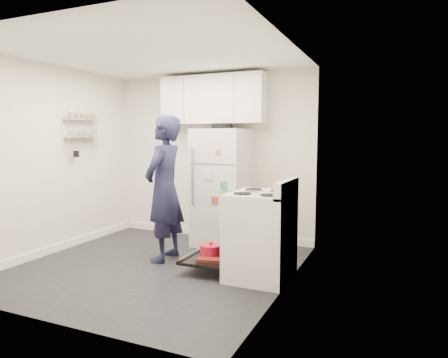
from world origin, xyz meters
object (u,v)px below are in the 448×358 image
at_px(open_oven_door, 212,255).
at_px(person, 164,189).
at_px(electric_range, 260,236).
at_px(refrigerator, 222,187).

relative_size(open_oven_door, person, 0.38).
bearing_deg(person, electric_range, 80.83).
bearing_deg(refrigerator, electric_range, -49.42).
xyz_separation_m(open_oven_door, refrigerator, (-0.35, 1.09, 0.66)).
relative_size(electric_range, person, 0.60).
distance_m(electric_range, refrigerator, 1.49).
xyz_separation_m(refrigerator, person, (-0.36, -0.96, 0.07)).
relative_size(electric_range, open_oven_door, 1.57).
distance_m(open_oven_door, refrigerator, 1.32).
distance_m(electric_range, open_oven_door, 0.66).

